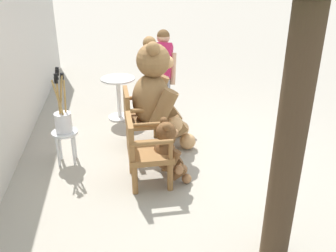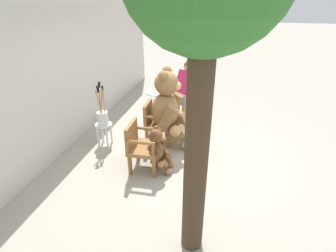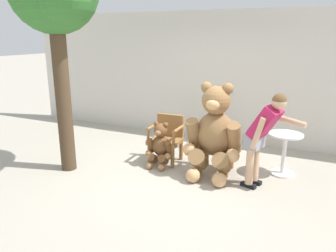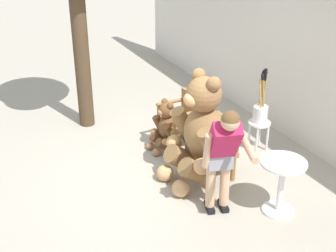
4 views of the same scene
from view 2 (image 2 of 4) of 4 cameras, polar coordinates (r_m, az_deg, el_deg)
ground_plane at (r=5.07m, az=3.13°, el=-6.70°), size 60.00×60.00×0.00m
back_wall at (r=5.37m, az=-22.95°, el=9.64°), size 10.00×0.16×2.80m
wooden_chair_left at (r=4.55m, az=-5.82°, el=-4.14°), size 0.57×0.54×0.86m
wooden_chair_right at (r=5.38m, az=-2.58°, el=1.05°), size 0.58×0.54×0.86m
teddy_bear_large at (r=5.20m, az=0.20°, el=3.84°), size 0.94×0.90×1.57m
teddy_bear_small at (r=4.51m, az=-2.30°, el=-5.22°), size 0.49×0.47×0.82m
person_visitor at (r=5.86m, az=3.46°, el=7.84°), size 0.87×0.49×1.51m
white_stool at (r=5.47m, az=-13.77°, el=-0.54°), size 0.34×0.34×0.46m
brush_bucket at (r=5.34m, az=-14.10°, el=2.34°), size 0.22×0.22×0.86m
round_side_table at (r=6.40m, az=-2.40°, el=5.19°), size 0.56×0.56×0.72m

